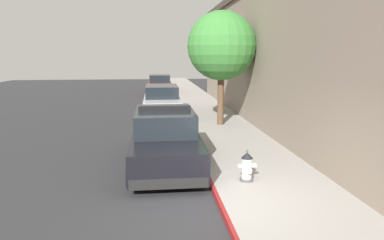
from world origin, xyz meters
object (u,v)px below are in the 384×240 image
object	(u,v)px
parked_car_silver_ahead	(162,101)
fire_hydrant	(247,167)
police_cruiser	(165,139)
street_tree	(221,46)
parked_car_dark_far	(160,85)

from	to	relation	value
parked_car_silver_ahead	fire_hydrant	distance (m)	10.44
parked_car_silver_ahead	police_cruiser	bearing A→B (deg)	-90.66
street_tree	parked_car_silver_ahead	bearing A→B (deg)	125.71
parked_car_dark_far	street_tree	distance (m)	14.43
parked_car_dark_far	fire_hydrant	bearing A→B (deg)	-85.29
parked_car_silver_ahead	street_tree	size ratio (longest dim) A/B	1.01
police_cruiser	fire_hydrant	xyz separation A→B (m)	(1.87, -1.98, -0.25)
parked_car_dark_far	street_tree	world-z (taller)	street_tree
street_tree	fire_hydrant	bearing A→B (deg)	-95.70
police_cruiser	street_tree	bearing A→B (deg)	62.33
police_cruiser	fire_hydrant	size ratio (longest dim) A/B	6.37
fire_hydrant	parked_car_dark_far	bearing A→B (deg)	94.71
fire_hydrant	street_tree	distance (m)	7.51
parked_car_silver_ahead	parked_car_dark_far	bearing A→B (deg)	89.65
parked_car_silver_ahead	fire_hydrant	world-z (taller)	parked_car_silver_ahead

